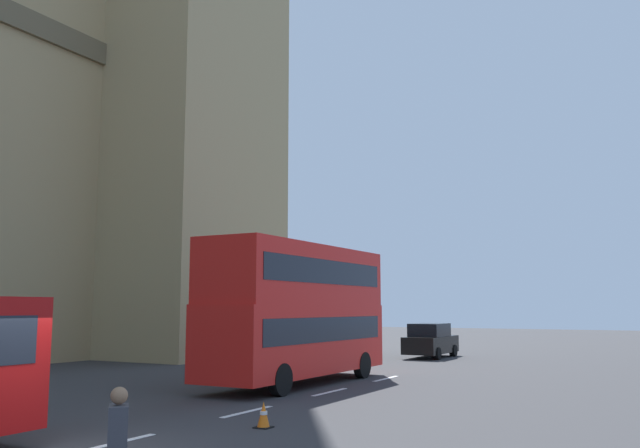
# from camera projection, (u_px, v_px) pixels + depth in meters

# --- Properties ---
(lane_centre_marking) EXTENTS (29.80, 0.16, 0.01)m
(lane_centre_marking) POSITION_uv_depth(u_px,v_px,m) (114.00, 443.00, 13.10)
(lane_centre_marking) COLOR silver
(lane_centre_marking) RESTS_ON ground_plane
(double_decker_bus) EXTENTS (9.29, 2.54, 4.90)m
(double_decker_bus) POSITION_uv_depth(u_px,v_px,m) (299.00, 307.00, 23.60)
(double_decker_bus) COLOR red
(double_decker_bus) RESTS_ON ground_plane
(sedan_lead) EXTENTS (4.40, 1.86, 1.85)m
(sedan_lead) POSITION_uv_depth(u_px,v_px,m) (431.00, 341.00, 35.97)
(sedan_lead) COLOR black
(sedan_lead) RESTS_ON ground_plane
(traffic_cone_middle) EXTENTS (0.36, 0.36, 0.58)m
(traffic_cone_middle) POSITION_uv_depth(u_px,v_px,m) (264.00, 415.00, 14.84)
(traffic_cone_middle) COLOR black
(traffic_cone_middle) RESTS_ON ground_plane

